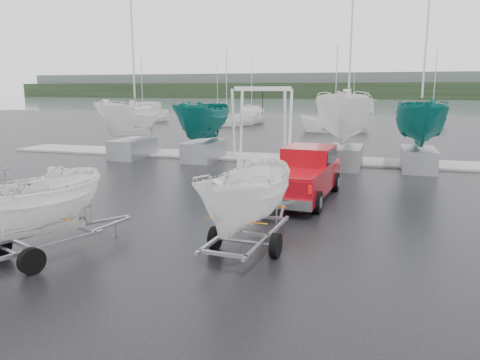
{
  "coord_description": "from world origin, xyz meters",
  "views": [
    {
      "loc": [
        7.92,
        -13.31,
        4.03
      ],
      "look_at": [
        3.74,
        0.46,
        1.2
      ],
      "focal_mm": 35.0,
      "sensor_mm": 36.0,
      "label": 1
    }
  ],
  "objects_px": {
    "trailer_parked": "(13,152)",
    "boat_hoist": "(262,112)",
    "pickup_truck": "(305,172)",
    "trailer_hitched": "(248,144)"
  },
  "relations": [
    {
      "from": "trailer_parked",
      "to": "boat_hoist",
      "type": "height_order",
      "value": "trailer_parked"
    },
    {
      "from": "trailer_hitched",
      "to": "trailer_parked",
      "type": "bearing_deg",
      "value": -149.85
    },
    {
      "from": "pickup_truck",
      "to": "boat_hoist",
      "type": "xyz_separation_m",
      "value": [
        -3.99,
        9.24,
        1.7
      ]
    },
    {
      "from": "pickup_truck",
      "to": "trailer_hitched",
      "type": "relative_size",
      "value": 1.14
    },
    {
      "from": "pickup_truck",
      "to": "trailer_parked",
      "type": "distance_m",
      "value": 10.2
    },
    {
      "from": "pickup_truck",
      "to": "trailer_hitched",
      "type": "distance_m",
      "value": 6.51
    },
    {
      "from": "trailer_parked",
      "to": "boat_hoist",
      "type": "bearing_deg",
      "value": 108.15
    },
    {
      "from": "pickup_truck",
      "to": "trailer_hitched",
      "type": "bearing_deg",
      "value": -90.0
    },
    {
      "from": "trailer_hitched",
      "to": "trailer_parked",
      "type": "distance_m",
      "value": 5.33
    },
    {
      "from": "trailer_hitched",
      "to": "trailer_parked",
      "type": "xyz_separation_m",
      "value": [
        -4.78,
        -2.36,
        -0.08
      ]
    }
  ]
}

